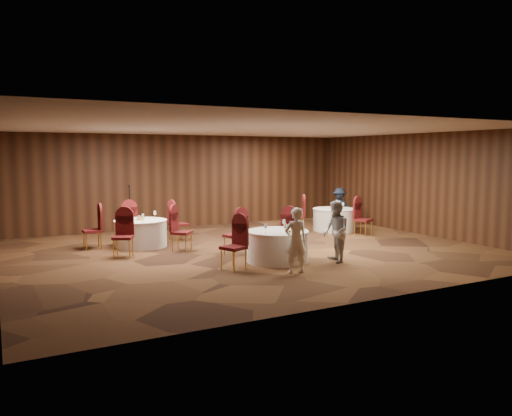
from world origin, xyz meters
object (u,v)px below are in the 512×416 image
table_left (141,233)px  woman_a (296,240)px  table_right (334,219)px  man_c (339,207)px  table_main (277,246)px  woman_b (336,231)px  mic_stand (130,222)px

table_left → woman_a: size_ratio=1.02×
table_left → table_right: bearing=-1.0°
table_left → man_c: man_c is taller
table_main → woman_b: 1.41m
table_main → man_c: 6.52m
table_right → woman_a: size_ratio=1.02×
woman_a → woman_b: 1.50m
table_left → man_c: 7.39m
mic_stand → man_c: mic_stand is taller
woman_a → table_main: bearing=-95.5°
woman_a → table_left: bearing=-59.5°
table_right → woman_b: size_ratio=0.98×
table_main → table_right: bearing=38.8°
table_right → woman_a: bearing=-134.2°
table_left → woman_a: (2.12, -4.59, 0.33)m
mic_stand → woman_a: (1.97, -6.41, 0.24)m
table_main → table_left: bearing=124.4°
table_main → mic_stand: (-2.19, 5.25, 0.09)m
table_right → man_c: 1.26m
table_left → mic_stand: size_ratio=0.90×
table_main → woman_a: bearing=-101.1°
woman_a → man_c: (5.22, 5.34, -0.03)m
table_left → mic_stand: mic_stand is taller
table_main → table_right: same height
table_main → woman_b: bearing=-29.5°
table_main → mic_stand: bearing=112.7°
table_main → man_c: size_ratio=1.09×
table_left → woman_a: 5.06m
table_left → table_right: same height
woman_b → man_c: bearing=157.6°
mic_stand → woman_b: 6.83m
woman_b → man_c: (3.81, 4.85, -0.06)m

